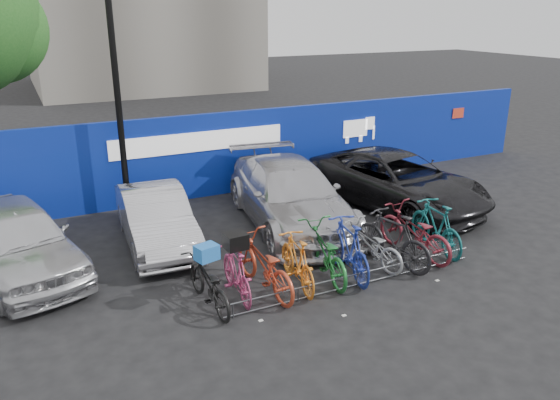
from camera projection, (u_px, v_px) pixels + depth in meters
ground at (340, 274)px, 11.22m from camera, size 100.00×100.00×0.00m
hoarding at (232, 152)px, 15.91m from camera, size 22.00×0.18×2.40m
lamppost at (117, 90)px, 13.38m from camera, size 0.25×0.50×6.11m
bike_rack at (357, 279)px, 10.65m from camera, size 5.60×0.03×0.30m
car_0 at (16, 240)px, 10.99m from camera, size 2.89×4.76×1.52m
car_1 at (156, 218)px, 12.43m from camera, size 1.64×4.04×1.30m
car_2 at (290, 195)px, 13.58m from camera, size 2.93×5.66×1.57m
car_3 at (396, 181)px, 14.84m from camera, size 3.43×5.72×1.49m
bike_0 at (208, 283)px, 9.84m from camera, size 0.74×1.84×0.95m
bike_1 at (237, 272)px, 10.21m from camera, size 0.58×1.68×0.99m
bike_2 at (263, 265)px, 10.37m from camera, size 0.93×2.16×1.10m
bike_3 at (297, 261)px, 10.58m from camera, size 0.70×1.80×1.06m
bike_4 at (324, 252)px, 10.95m from camera, size 0.99×2.16×1.09m
bike_5 at (348, 248)px, 11.02m from camera, size 0.85×2.04×1.19m
bike_6 at (370, 245)px, 11.46m from camera, size 0.98×1.85×0.93m
bike_7 at (393, 239)px, 11.44m from camera, size 1.00×2.07×1.20m
bike_8 at (414, 232)px, 11.91m from camera, size 0.98×2.18×1.11m
bike_9 at (436, 227)px, 12.15m from camera, size 0.75×1.97×1.15m
cargo_crate at (207, 252)px, 9.64m from camera, size 0.45×0.38×0.28m
cargo_topcase at (236, 241)px, 10.00m from camera, size 0.42×0.38×0.29m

